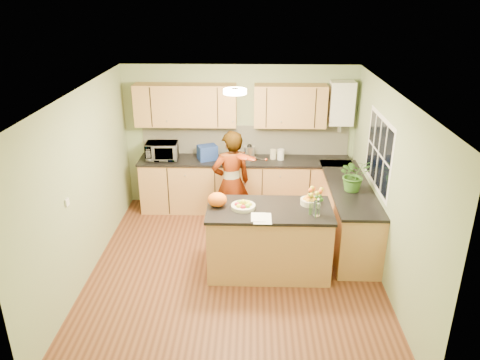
{
  "coord_description": "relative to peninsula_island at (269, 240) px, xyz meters",
  "views": [
    {
      "loc": [
        0.23,
        -5.61,
        3.7
      ],
      "look_at": [
        0.06,
        0.5,
        1.16
      ],
      "focal_mm": 35.0,
      "sensor_mm": 36.0,
      "label": 1
    }
  ],
  "objects": [
    {
      "name": "ceiling",
      "position": [
        -0.47,
        0.0,
        2.02
      ],
      "size": [
        4.0,
        4.5,
        0.02
      ],
      "primitive_type": "cube",
      "color": "silver",
      "rests_on": "wall_back"
    },
    {
      "name": "peninsula_island",
      "position": [
        0.0,
        0.0,
        0.0
      ],
      "size": [
        1.67,
        0.86,
        0.96
      ],
      "color": "#BE824C",
      "rests_on": "floor"
    },
    {
      "name": "fruit_dish",
      "position": [
        -0.35,
        -0.0,
        0.53
      ],
      "size": [
        0.33,
        0.33,
        0.11
      ],
      "color": "beige",
      "rests_on": "peninsula_island"
    },
    {
      "name": "wall_back",
      "position": [
        -0.47,
        2.25,
        0.77
      ],
      "size": [
        4.0,
        0.02,
        2.5
      ],
      "primitive_type": "cube",
      "color": "#9AB07E",
      "rests_on": "floor"
    },
    {
      "name": "splashback",
      "position": [
        -0.37,
        2.24,
        0.72
      ],
      "size": [
        3.6,
        0.02,
        0.52
      ],
      "primitive_type": "cube",
      "color": "beige",
      "rests_on": "back_counter"
    },
    {
      "name": "jar_cream",
      "position": [
        0.12,
        2.0,
        0.54
      ],
      "size": [
        0.14,
        0.14,
        0.16
      ],
      "primitive_type": "cylinder",
      "rotation": [
        0.0,
        0.0,
        0.35
      ],
      "color": "beige",
      "rests_on": "back_counter"
    },
    {
      "name": "papers",
      "position": [
        -0.1,
        -0.3,
        0.48
      ],
      "size": [
        0.23,
        0.31,
        0.01
      ],
      "primitive_type": "cube",
      "color": "white",
      "rests_on": "peninsula_island"
    },
    {
      "name": "back_counter",
      "position": [
        -0.37,
        1.95,
        -0.01
      ],
      "size": [
        3.64,
        0.62,
        0.94
      ],
      "color": "#BE824C",
      "rests_on": "floor"
    },
    {
      "name": "upper_cabinets",
      "position": [
        -0.64,
        2.08,
        1.37
      ],
      "size": [
        3.2,
        0.34,
        0.7
      ],
      "color": "#BE824C",
      "rests_on": "wall_back"
    },
    {
      "name": "microwave",
      "position": [
        -1.79,
        1.93,
        0.61
      ],
      "size": [
        0.55,
        0.38,
        0.29
      ],
      "primitive_type": "imported",
      "rotation": [
        0.0,
        0.0,
        0.04
      ],
      "color": "white",
      "rests_on": "back_counter"
    },
    {
      "name": "right_counter",
      "position": [
        1.23,
        0.85,
        -0.01
      ],
      "size": [
        0.62,
        2.24,
        0.94
      ],
      "color": "#BE824C",
      "rests_on": "floor"
    },
    {
      "name": "ceiling_lamp",
      "position": [
        -0.47,
        0.3,
        1.98
      ],
      "size": [
        0.3,
        0.3,
        0.07
      ],
      "color": "#FFEABF",
      "rests_on": "ceiling"
    },
    {
      "name": "violin",
      "position": [
        -0.36,
        0.89,
        0.88
      ],
      "size": [
        0.58,
        0.5,
        0.14
      ],
      "primitive_type": null,
      "rotation": [
        0.17,
        0.0,
        -0.61
      ],
      "color": "#4B1504",
      "rests_on": "violinist"
    },
    {
      "name": "flower_vase",
      "position": [
        0.6,
        -0.18,
        0.76
      ],
      "size": [
        0.23,
        0.23,
        0.42
      ],
      "rotation": [
        0.0,
        0.0,
        0.39
      ],
      "color": "silver",
      "rests_on": "peninsula_island"
    },
    {
      "name": "boiler",
      "position": [
        1.23,
        2.09,
        1.42
      ],
      "size": [
        0.4,
        0.3,
        0.86
      ],
      "color": "white",
      "rests_on": "wall_back"
    },
    {
      "name": "floor",
      "position": [
        -0.47,
        0.0,
        -0.48
      ],
      "size": [
        4.5,
        4.5,
        0.0
      ],
      "primitive_type": "plane",
      "color": "#532A17",
      "rests_on": "ground"
    },
    {
      "name": "blue_box",
      "position": [
        -1.01,
        1.93,
        0.58
      ],
      "size": [
        0.38,
        0.34,
        0.25
      ],
      "primitive_type": "cube",
      "rotation": [
        0.0,
        0.0,
        0.41
      ],
      "color": "navy",
      "rests_on": "back_counter"
    },
    {
      "name": "wall_right",
      "position": [
        1.53,
        0.0,
        0.77
      ],
      "size": [
        0.02,
        4.5,
        2.5
      ],
      "primitive_type": "cube",
      "color": "#9AB07E",
      "rests_on": "floor"
    },
    {
      "name": "window_right",
      "position": [
        1.53,
        0.6,
        1.07
      ],
      "size": [
        0.01,
        1.3,
        1.05
      ],
      "color": "white",
      "rests_on": "wall_right"
    },
    {
      "name": "kettle",
      "position": [
        -0.29,
        1.91,
        0.59
      ],
      "size": [
        0.18,
        0.18,
        0.33
      ],
      "rotation": [
        0.0,
        0.0,
        0.03
      ],
      "color": "silver",
      "rests_on": "back_counter"
    },
    {
      "name": "wall_front",
      "position": [
        -0.47,
        -2.25,
        0.77
      ],
      "size": [
        4.0,
        0.02,
        2.5
      ],
      "primitive_type": "cube",
      "color": "#9AB07E",
      "rests_on": "floor"
    },
    {
      "name": "light_switch",
      "position": [
        -2.45,
        -0.6,
        0.82
      ],
      "size": [
        0.02,
        0.09,
        0.09
      ],
      "primitive_type": "cube",
      "color": "white",
      "rests_on": "wall_left"
    },
    {
      "name": "orange_bowl",
      "position": [
        0.55,
        0.15,
        0.54
      ],
      "size": [
        0.26,
        0.26,
        0.15
      ],
      "color": "beige",
      "rests_on": "peninsula_island"
    },
    {
      "name": "wall_left",
      "position": [
        -2.47,
        0.0,
        0.77
      ],
      "size": [
        0.02,
        4.5,
        2.5
      ],
      "primitive_type": "cube",
      "color": "#9AB07E",
      "rests_on": "floor"
    },
    {
      "name": "violinist",
      "position": [
        -0.56,
        1.11,
        0.37
      ],
      "size": [
        0.72,
        0.6,
        1.7
      ],
      "primitive_type": "imported",
      "rotation": [
        0.0,
        0.0,
        3.51
      ],
      "color": "#D6AA83",
      "rests_on": "floor"
    },
    {
      "name": "jar_white",
      "position": [
        0.25,
        1.96,
        0.55
      ],
      "size": [
        0.15,
        0.15,
        0.18
      ],
      "primitive_type": "cylinder",
      "rotation": [
        0.0,
        0.0,
        0.35
      ],
      "color": "white",
      "rests_on": "back_counter"
    },
    {
      "name": "potted_plant",
      "position": [
        1.23,
        0.68,
        0.71
      ],
      "size": [
        0.5,
        0.45,
        0.5
      ],
      "primitive_type": "imported",
      "rotation": [
        0.0,
        0.0,
        0.16
      ],
      "color": "#376A23",
      "rests_on": "right_counter"
    },
    {
      "name": "orange_bag",
      "position": [
        -0.7,
        0.05,
        0.58
      ],
      "size": [
        0.27,
        0.24,
        0.2
      ],
      "primitive_type": "ellipsoid",
      "rotation": [
        0.0,
        0.0,
        -0.07
      ],
      "color": "orange",
      "rests_on": "peninsula_island"
    }
  ]
}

